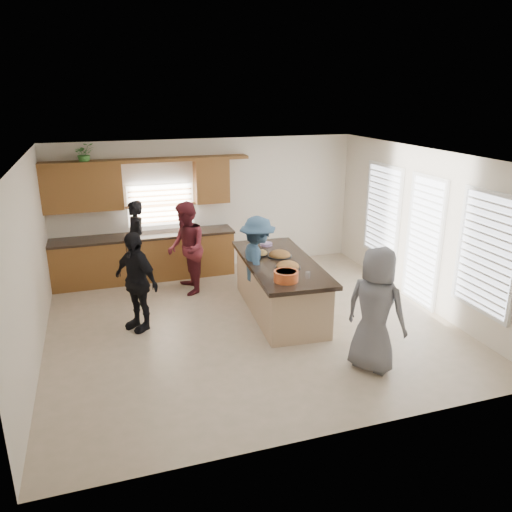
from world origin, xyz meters
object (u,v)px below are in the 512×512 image
object	(u,v)px
island	(280,288)
woman_right_front	(376,310)
woman_left_back	(136,242)
salad_bowl	(286,276)
woman_left_front	(136,281)
woman_right_back	(258,264)
woman_left_mid	(186,248)

from	to	relation	value
island	woman_right_front	size ratio (longest dim) A/B	1.55
island	woman_left_back	distance (m)	3.22
salad_bowl	woman_left_front	bearing A→B (deg)	154.72
woman_left_front	island	bearing A→B (deg)	52.73
woman_right_back	woman_left_mid	bearing A→B (deg)	47.60
island	woman_left_mid	distance (m)	2.01
island	woman_right_front	bearing A→B (deg)	-71.19
salad_bowl	woman_left_front	xyz separation A→B (m)	(-2.18, 1.03, -0.22)
salad_bowl	woman_left_back	xyz separation A→B (m)	(-1.98, 3.20, -0.20)
woman_right_front	salad_bowl	bearing A→B (deg)	-1.06
woman_left_front	woman_right_front	distance (m)	3.78
woman_left_mid	salad_bowl	bearing A→B (deg)	26.48
salad_bowl	woman_right_front	world-z (taller)	woman_right_front
woman_left_back	woman_left_mid	bearing A→B (deg)	29.54
woman_left_back	woman_left_front	bearing A→B (deg)	-19.61
woman_left_mid	woman_right_front	distance (m)	4.06
salad_bowl	woman_left_mid	xyz separation A→B (m)	(-1.13, 2.31, -0.15)
salad_bowl	woman_left_front	world-z (taller)	woman_left_front
woman_left_back	woman_left_front	xyz separation A→B (m)	(-0.20, -2.17, -0.02)
salad_bowl	woman_left_mid	world-z (taller)	woman_left_mid
woman_left_back	woman_right_back	distance (m)	2.79
woman_left_front	woman_right_front	xyz separation A→B (m)	(3.01, -2.28, 0.07)
woman_left_front	woman_right_front	bearing A→B (deg)	18.35
woman_left_back	woman_right_back	bearing A→B (deg)	28.73
woman_left_front	woman_right_back	world-z (taller)	woman_right_back
woman_right_back	woman_left_front	bearing A→B (deg)	98.78
woman_left_front	salad_bowl	bearing A→B (deg)	30.25
woman_left_back	woman_right_back	size ratio (longest dim) A/B	0.99
woman_left_front	woman_left_mid	bearing A→B (deg)	105.98
island	woman_left_mid	world-z (taller)	woman_left_mid
woman_left_front	woman_left_back	bearing A→B (deg)	140.32
salad_bowl	woman_right_back	size ratio (longest dim) A/B	0.22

